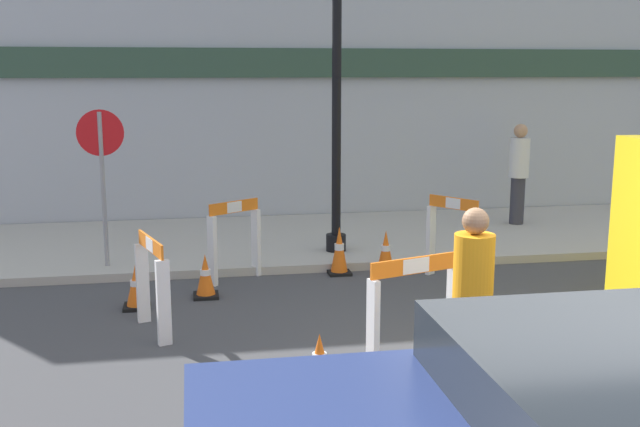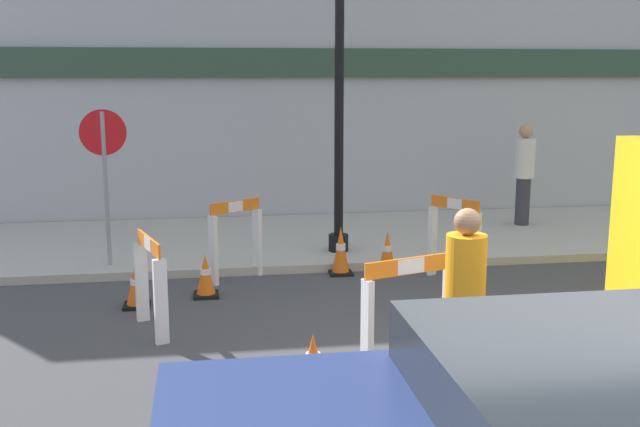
# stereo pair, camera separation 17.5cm
# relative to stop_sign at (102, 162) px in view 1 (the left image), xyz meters

# --- Properties ---
(ground_plane) EXTENTS (60.00, 60.00, 0.00)m
(ground_plane) POSITION_rel_stop_sign_xyz_m (3.88, -4.95, -1.50)
(ground_plane) COLOR #424244
(sidewalk_slab) EXTENTS (18.00, 3.54, 0.11)m
(sidewalk_slab) POSITION_rel_stop_sign_xyz_m (3.88, 1.32, -1.45)
(sidewalk_slab) COLOR #ADA89E
(sidewalk_slab) RESTS_ON ground_plane
(storefront_facade) EXTENTS (18.00, 0.22, 5.50)m
(storefront_facade) POSITION_rel_stop_sign_xyz_m (3.88, 3.16, 1.25)
(storefront_facade) COLOR #A3A8B2
(storefront_facade) RESTS_ON ground_plane
(stop_sign) EXTENTS (0.60, 0.09, 2.07)m
(stop_sign) POSITION_rel_stop_sign_xyz_m (0.00, 0.00, 0.00)
(stop_sign) COLOR gray
(stop_sign) RESTS_ON sidewalk_slab
(barricade_0) EXTENTS (0.71, 0.52, 1.04)m
(barricade_0) POSITION_rel_stop_sign_xyz_m (1.66, -0.60, -0.95)
(barricade_0) COLOR white
(barricade_0) RESTS_ON ground_plane
(barricade_1) EXTENTS (0.39, 0.84, 1.02)m
(barricade_1) POSITION_rel_stop_sign_xyz_m (0.71, -2.45, -0.96)
(barricade_1) COLOR white
(barricade_1) RESTS_ON ground_plane
(barricade_2) EXTENTS (0.92, 0.41, 1.06)m
(barricade_2) POSITION_rel_stop_sign_xyz_m (3.06, -3.87, -0.92)
(barricade_2) COLOR white
(barricade_2) RESTS_ON ground_plane
(barricade_3) EXTENTS (0.54, 0.67, 1.08)m
(barricade_3) POSITION_rel_stop_sign_xyz_m (4.44, -1.03, -0.94)
(barricade_3) COLOR white
(barricade_3) RESTS_ON ground_plane
(traffic_cone_0) EXTENTS (0.30, 0.30, 0.58)m
(traffic_cone_0) POSITION_rel_stop_sign_xyz_m (3.68, -0.56, -1.23)
(traffic_cone_0) COLOR black
(traffic_cone_0) RESTS_ON ground_plane
(traffic_cone_1) EXTENTS (0.30, 0.30, 0.47)m
(traffic_cone_1) POSITION_rel_stop_sign_xyz_m (4.17, -2.70, -1.28)
(traffic_cone_1) COLOR black
(traffic_cone_1) RESTS_ON ground_plane
(traffic_cone_2) EXTENTS (0.30, 0.30, 0.53)m
(traffic_cone_2) POSITION_rel_stop_sign_xyz_m (1.27, -1.29, -1.25)
(traffic_cone_2) COLOR black
(traffic_cone_2) RESTS_ON ground_plane
(traffic_cone_3) EXTENTS (0.30, 0.30, 0.51)m
(traffic_cone_3) POSITION_rel_stop_sign_xyz_m (0.48, -1.58, -1.26)
(traffic_cone_3) COLOR black
(traffic_cone_3) RESTS_ON ground_plane
(traffic_cone_4) EXTENTS (0.30, 0.30, 0.50)m
(traffic_cone_4) POSITION_rel_stop_sign_xyz_m (2.16, -4.11, -1.27)
(traffic_cone_4) COLOR black
(traffic_cone_4) RESTS_ON ground_plane
(traffic_cone_5) EXTENTS (0.30, 0.30, 0.65)m
(traffic_cone_5) POSITION_rel_stop_sign_xyz_m (3.05, -0.55, -1.19)
(traffic_cone_5) COLOR black
(traffic_cone_5) RESTS_ON ground_plane
(person_worker) EXTENTS (0.37, 0.37, 1.67)m
(person_worker) POSITION_rel_stop_sign_xyz_m (3.23, -4.80, -0.60)
(person_worker) COLOR #33333D
(person_worker) RESTS_ON ground_plane
(person_pedestrian) EXTENTS (0.41, 0.41, 1.69)m
(person_pedestrian) POSITION_rel_stop_sign_xyz_m (6.56, 1.66, -0.48)
(person_pedestrian) COLOR #33333D
(person_pedestrian) RESTS_ON sidewalk_slab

